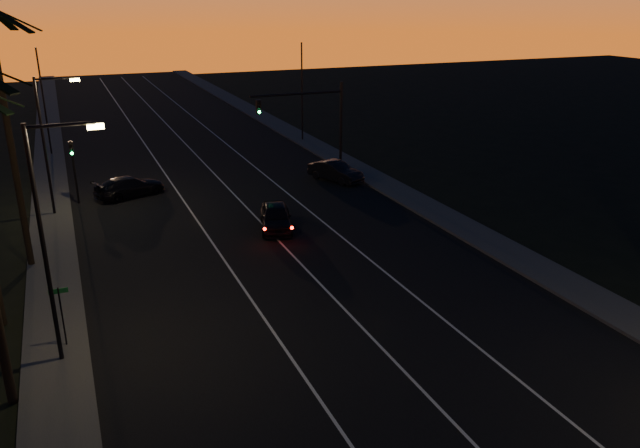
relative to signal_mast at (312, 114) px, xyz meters
name	(u,v)px	position (x,y,z in m)	size (l,w,h in m)	color
road	(262,233)	(-7.14, -9.99, -4.78)	(20.00, 170.00, 0.01)	black
sidewalk_left	(53,262)	(-18.34, -9.99, -4.70)	(2.40, 170.00, 0.16)	#373735
sidewalk_right	(429,208)	(4.06, -9.99, -4.70)	(2.40, 170.00, 0.16)	#373735
lane_stripe_left	(211,240)	(-10.14, -9.99, -4.76)	(0.12, 160.00, 0.01)	silver
lane_stripe_mid	(270,232)	(-6.64, -9.99, -4.76)	(0.12, 160.00, 0.01)	silver
lane_stripe_right	(326,224)	(-3.14, -9.99, -4.76)	(0.12, 160.00, 0.01)	silver
palm_far	(6,117)	(-19.34, -9.99, 2.83)	(4.25, 4.16, 12.53)	black
streetlight_left_near	(50,228)	(-17.84, -19.99, 0.54)	(2.55, 0.26, 9.00)	black
streetlight_left_far	(48,135)	(-17.82, -1.99, 0.28)	(2.55, 0.26, 8.50)	black
street_sign	(61,310)	(-17.94, -18.99, -3.13)	(0.70, 0.06, 2.60)	black
signal_mast	(312,114)	(0.00, 0.00, 0.00)	(7.10, 0.41, 7.00)	black
signal_post	(73,161)	(-16.64, -0.01, -1.89)	(0.28, 0.37, 4.20)	black
far_pole_left	(44,103)	(-18.14, 15.01, -0.28)	(0.14, 0.14, 9.00)	black
far_pole_right	(302,93)	(3.86, 12.01, -0.28)	(0.14, 0.14, 9.00)	black
lead_car	(276,217)	(-6.14, -9.58, -4.03)	(2.94, 5.13, 1.49)	black
right_car	(335,171)	(1.22, -1.62, -4.05)	(3.18, 4.62, 1.44)	black
cross_car	(130,186)	(-13.27, 0.26, -4.08)	(5.17, 3.48, 1.39)	black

